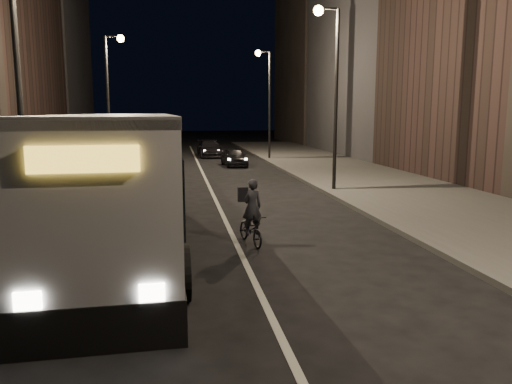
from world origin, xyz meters
name	(u,v)px	position (x,y,z in m)	size (l,w,h in m)	color
ground	(257,287)	(0.00, 0.00, 0.00)	(180.00, 180.00, 0.00)	black
sidewalk_right	(376,183)	(8.50, 14.00, 0.08)	(7.00, 70.00, 0.16)	#3B3C39
sidewalk_left	(25,191)	(-8.50, 14.00, 0.08)	(7.00, 70.00, 0.16)	#3B3C39
building_row_right	(404,22)	(16.00, 27.50, 10.50)	(8.00, 61.00, 21.00)	black
streetlight_right_mid	(331,74)	(5.33, 12.00, 5.36)	(1.20, 0.44, 8.12)	black
streetlight_right_far	(266,90)	(5.33, 28.00, 5.36)	(1.20, 0.44, 8.12)	black
streetlight_left_near	(27,46)	(-5.33, 4.00, 5.36)	(1.20, 0.44, 8.12)	black
streetlight_left_far	(112,84)	(-5.33, 22.00, 5.36)	(1.20, 0.44, 8.12)	black
city_bus	(120,175)	(-3.15, 4.12, 1.96)	(3.50, 13.50, 3.61)	silver
cyclist_on_bicycle	(251,223)	(0.40, 3.42, 0.63)	(0.90, 1.72, 1.88)	black
car_near	(234,157)	(2.36, 24.06, 0.62)	(1.47, 3.64, 1.24)	black
car_mid	(157,153)	(-2.93, 27.67, 0.67)	(1.42, 4.09, 1.35)	#313133
car_far	(210,149)	(1.23, 31.58, 0.68)	(1.90, 4.67, 1.36)	black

